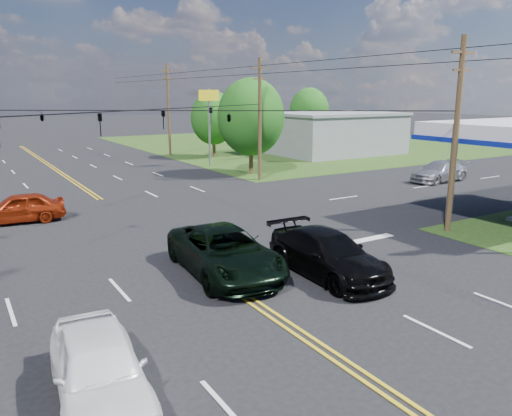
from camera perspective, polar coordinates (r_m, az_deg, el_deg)
ground at (r=26.87m, az=-13.07°, el=-2.09°), size 280.00×280.00×0.00m
grass_ne at (r=71.52m, az=5.67°, el=7.43°), size 46.00×48.00×0.03m
stop_bar at (r=22.27m, az=6.14°, el=-4.96°), size 10.00×0.50×0.02m
retail_ne at (r=58.89m, az=8.91°, el=8.31°), size 14.00×10.00×4.40m
pole_se at (r=26.33m, az=21.87°, el=7.89°), size 1.60×0.28×9.50m
pole_ne at (r=39.78m, az=0.43°, el=10.22°), size 1.60×0.28×9.50m
pole_right_far at (r=56.78m, az=-9.97°, el=11.11°), size 1.60×0.28×10.00m
span_wire_signals at (r=26.00m, az=-13.76°, el=10.78°), size 26.00×18.00×1.13m
power_lines at (r=24.16m, az=-12.56°, el=16.89°), size 26.04×100.00×0.64m
tree_right_a at (r=42.86m, az=-0.57°, el=10.35°), size 5.70×5.70×8.18m
tree_right_b at (r=54.61m, az=-4.88°, el=10.19°), size 4.94×4.94×7.09m
tree_far_r at (r=69.04m, az=6.10°, el=11.01°), size 5.32×5.32×7.63m
pickup_dkgreen at (r=19.26m, az=-3.58°, el=-5.00°), size 3.53×6.66×1.78m
suv_black at (r=19.31m, az=8.18°, el=-5.22°), size 2.53×5.88×1.69m
pickup_white at (r=12.26m, az=-17.52°, el=-17.03°), size 2.43×4.99×1.64m
sedan_red at (r=29.78m, az=-25.50°, el=0.02°), size 4.89×2.38×1.61m
sedan_far at (r=42.14m, az=20.22°, el=3.95°), size 5.68×2.69×1.60m
polesign_ne at (r=47.60m, az=-5.40°, el=11.36°), size 2.00×0.37×7.25m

